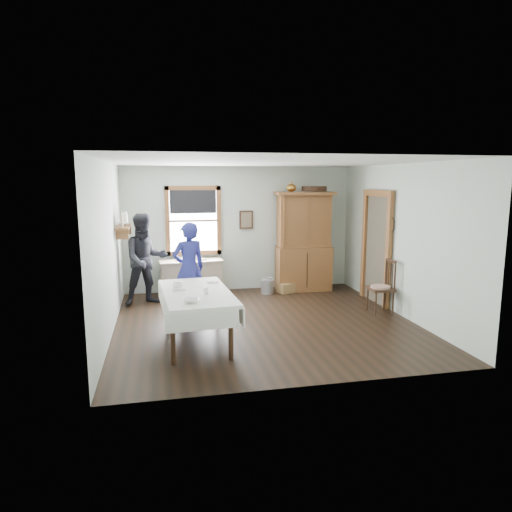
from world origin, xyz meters
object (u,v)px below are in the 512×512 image
Objects in this scene: pail at (267,287)px; woman_blue at (189,272)px; spindle_chair at (381,286)px; figure_dark at (146,263)px; dining_table at (197,316)px; china_hutch at (304,241)px; work_counter at (191,278)px; wicker_basket at (287,288)px.

woman_blue reaches higher than pail.
spindle_chair is 4.49m from figure_dark.
spindle_chair is 3.51m from woman_blue.
dining_table is at bearing -164.64° from spindle_chair.
pail is (1.71, 2.63, -0.24)m from dining_table.
china_hutch reaches higher than figure_dark.
dining_table is at bearing 72.78° from woman_blue.
work_counter is 2.06m from wicker_basket.
work_counter is 0.60× the size of china_hutch.
figure_dark is (-3.37, -0.49, -0.26)m from china_hutch.
spindle_chair is 3.41× the size of pail.
china_hutch is at bearing -5.38° from work_counter.
dining_table is 1.17× the size of figure_dark.
pail is 0.82× the size of wicker_basket.
china_hutch is 1.12× the size of dining_table.
woman_blue reaches higher than spindle_chair.
figure_dark is (-2.51, -0.32, 0.68)m from pail.
wicker_basket is at bearing -153.77° from china_hutch.
wicker_basket is at bearing -170.16° from woman_blue.
spindle_chair is 2.25m from wicker_basket.
china_hutch is 6.11× the size of wicker_basket.
wicker_basket is 2.53m from woman_blue.
woman_blue is at bearing -149.93° from china_hutch.
pail is 0.43m from wicker_basket.
dining_table reaches higher than pail.
spindle_chair is 2.81× the size of wicker_basket.
china_hutch reaches higher than dining_table.
pail is at bearing -12.03° from work_counter.
china_hutch is at bearing -170.90° from woman_blue.
pail is 2.17m from woman_blue.
figure_dark is at bearing -174.02° from wicker_basket.
china_hutch is 7.42× the size of pail.
china_hutch reaches higher than pail.
dining_table is 3.15m from pail.
spindle_chair reaches higher than wicker_basket.
work_counter is at bearing 150.39° from spindle_chair.
work_counter is at bearing 15.11° from figure_dark.
china_hutch is at bearing 47.51° from dining_table.
figure_dark is at bearing -172.77° from pail.
dining_table is 1.94× the size of spindle_chair.
woman_blue is (-2.59, -1.32, -0.31)m from china_hutch.
figure_dark is (-2.94, -0.31, 0.72)m from wicker_basket.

